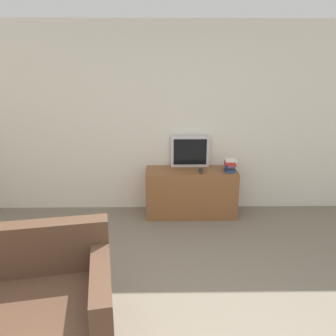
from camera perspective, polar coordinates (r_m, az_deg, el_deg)
The scene contains 5 objects.
wall_back at distance 4.60m, azimuth -0.97°, elevation 8.41°, with size 9.00×0.06×2.60m.
tv_stand at distance 4.58m, azimuth 3.95°, elevation -4.26°, with size 1.23×0.47×0.65m.
television at distance 4.60m, azimuth 3.78°, elevation 2.93°, with size 0.54×0.09×0.44m.
book_stack at distance 4.47m, azimuth 10.69°, elevation 0.46°, with size 0.17×0.20×0.16m.
remote_on_stand at distance 4.40m, azimuth 5.65°, elevation -0.53°, with size 0.06×0.20×0.02m.
Camera 1 is at (0.00, -1.53, 1.93)m, focal length 35.00 mm.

